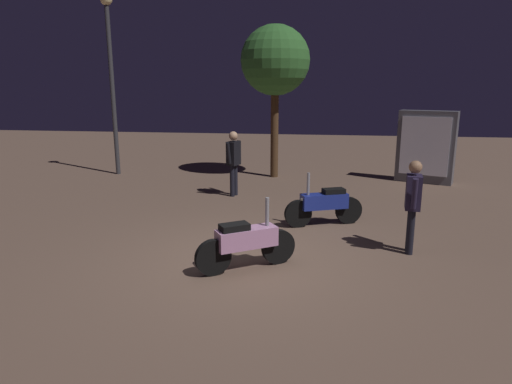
% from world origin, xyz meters
% --- Properties ---
extents(ground_plane, '(40.00, 40.00, 0.00)m').
position_xyz_m(ground_plane, '(0.00, 0.00, 0.00)').
color(ground_plane, brown).
extents(motorcycle_pink_foreground, '(1.44, 0.99, 1.11)m').
position_xyz_m(motorcycle_pink_foreground, '(0.07, -0.36, 0.44)').
color(motorcycle_pink_foreground, black).
rests_on(motorcycle_pink_foreground, ground_plane).
extents(motorcycle_blue_parked_left, '(1.58, 0.71, 1.11)m').
position_xyz_m(motorcycle_blue_parked_left, '(1.26, 2.11, 0.44)').
color(motorcycle_blue_parked_left, black).
rests_on(motorcycle_blue_parked_left, ground_plane).
extents(person_rider_beside, '(0.29, 0.66, 1.59)m').
position_xyz_m(person_rider_beside, '(2.71, 0.75, 0.94)').
color(person_rider_beside, black).
rests_on(person_rider_beside, ground_plane).
extents(person_bystander_far, '(0.35, 0.66, 1.67)m').
position_xyz_m(person_bystander_far, '(-1.05, 4.36, 1.00)').
color(person_bystander_far, black).
rests_on(person_bystander_far, ground_plane).
extents(streetlamp_near, '(0.36, 0.36, 5.50)m').
position_xyz_m(streetlamp_near, '(-5.36, 6.77, 3.45)').
color(streetlamp_near, '#38383D').
rests_on(streetlamp_near, ground_plane).
extents(tree_left_bg, '(2.07, 2.07, 4.58)m').
position_xyz_m(tree_left_bg, '(-0.28, 7.04, 3.50)').
color(tree_left_bg, '#4C331E').
rests_on(tree_left_bg, ground_plane).
extents(kiosk_billboard, '(1.67, 1.05, 2.10)m').
position_xyz_m(kiosk_billboard, '(4.21, 6.86, 1.05)').
color(kiosk_billboard, '#595960').
rests_on(kiosk_billboard, ground_plane).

